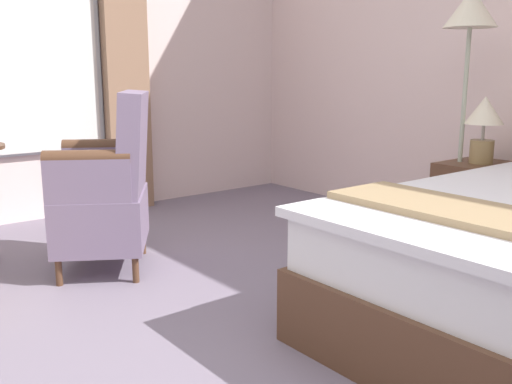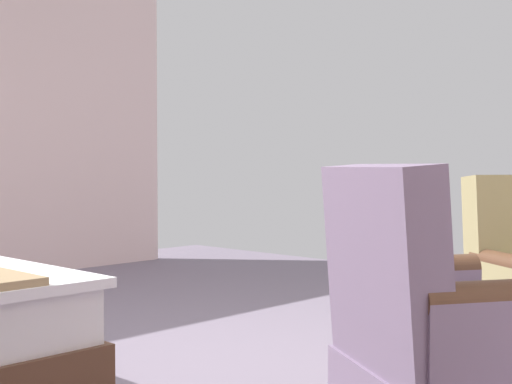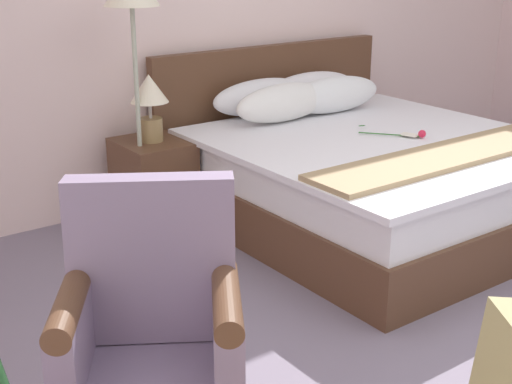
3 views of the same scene
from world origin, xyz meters
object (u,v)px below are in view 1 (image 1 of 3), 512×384
object	(u,v)px
bedside_lamp	(484,120)
armchair_by_window	(109,191)
nightstand	(477,206)
floor_lamp_brass	(469,35)

from	to	relation	value
bedside_lamp	armchair_by_window	size ratio (longest dim) A/B	0.41
nightstand	floor_lamp_brass	xyz separation A→B (m)	(-0.11, -0.06, 1.06)
floor_lamp_brass	armchair_by_window	bearing A→B (deg)	-116.36
nightstand	armchair_by_window	distance (m)	2.30
nightstand	armchair_by_window	xyz separation A→B (m)	(-1.08, -2.02, 0.18)
nightstand	floor_lamp_brass	distance (m)	1.07
nightstand	floor_lamp_brass	bearing A→B (deg)	-153.32
floor_lamp_brass	armchair_by_window	xyz separation A→B (m)	(-0.97, -1.96, -0.88)
bedside_lamp	floor_lamp_brass	xyz separation A→B (m)	(-0.11, -0.06, 0.52)
floor_lamp_brass	bedside_lamp	bearing A→B (deg)	26.69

